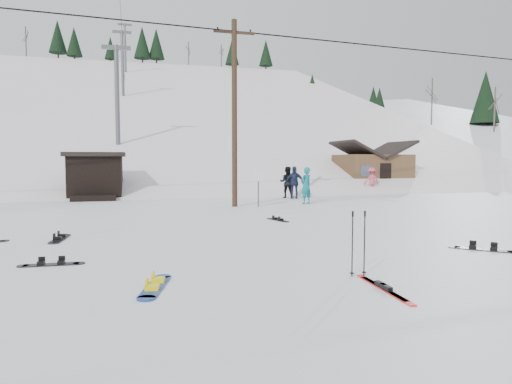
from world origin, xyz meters
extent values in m
plane|color=white|center=(0.00, 0.00, 0.00)|extent=(200.00, 200.00, 0.00)
cube|color=white|center=(0.00, 55.00, -12.00)|extent=(60.00, 85.24, 65.97)
cube|color=white|center=(38.00, 50.00, -11.00)|extent=(45.66, 93.98, 54.59)
cylinder|color=#3A2819|center=(2.00, 14.00, 4.50)|extent=(0.26, 0.26, 9.00)
cube|color=#3A2819|center=(2.00, 14.00, 8.40)|extent=(2.00, 0.12, 0.12)
cylinder|color=black|center=(2.00, 14.00, 8.52)|extent=(0.08, 0.08, 0.12)
cylinder|color=#595B60|center=(3.10, 13.60, 0.90)|extent=(0.07, 0.07, 1.80)
cube|color=white|center=(3.10, 13.56, 1.55)|extent=(0.50, 0.04, 0.60)
cube|color=black|center=(-5.00, 21.00, 1.25)|extent=(3.00, 3.00, 2.50)
cube|color=black|center=(-5.00, 21.00, 2.62)|extent=(3.40, 3.40, 0.25)
cube|color=black|center=(-5.00, 19.20, 0.15)|extent=(2.40, 1.20, 0.30)
cylinder|color=#595B60|center=(-4.00, 30.00, 7.25)|extent=(0.36, 0.36, 8.00)
cube|color=#595B60|center=(-4.00, 30.00, 11.05)|extent=(2.20, 0.30, 0.30)
cylinder|color=#595B60|center=(-4.00, 50.00, 13.75)|extent=(0.36, 0.36, 8.00)
cube|color=#595B60|center=(-4.00, 50.00, 17.55)|extent=(2.20, 0.30, 0.30)
cylinder|color=#595B60|center=(-4.00, 70.00, 20.25)|extent=(0.36, 0.36, 8.00)
cube|color=#595B60|center=(-4.00, 70.00, 24.05)|extent=(2.20, 0.30, 0.30)
cube|color=brown|center=(15.00, 24.00, 1.35)|extent=(5.00, 4.00, 2.70)
cube|color=black|center=(13.65, 24.00, 3.05)|extent=(2.69, 4.40, 1.43)
cube|color=black|center=(16.35, 24.00, 3.05)|extent=(2.69, 4.40, 1.43)
cube|color=black|center=(15.00, 21.98, 1.10)|extent=(0.90, 0.06, 1.90)
cube|color=#173C96|center=(-2.38, 0.36, 0.01)|extent=(0.65, 1.42, 0.03)
cylinder|color=#173C96|center=(-2.21, 1.03, 0.01)|extent=(0.32, 0.32, 0.03)
cylinder|color=#173C96|center=(-2.55, -0.31, 0.01)|extent=(0.32, 0.32, 0.03)
cube|color=yellow|center=(-2.32, 0.60, 0.07)|extent=(0.26, 0.22, 0.09)
cube|color=yellow|center=(-2.44, 0.12, 0.07)|extent=(0.26, 0.22, 0.09)
cube|color=red|center=(1.50, -0.89, 0.01)|extent=(0.19, 1.78, 0.03)
cube|color=black|center=(1.50, -0.89, 0.06)|extent=(0.10, 0.32, 0.08)
cube|color=red|center=(1.51, -0.71, 0.01)|extent=(0.19, 1.78, 0.03)
cube|color=black|center=(1.51, -0.71, 0.06)|extent=(0.10, 0.32, 0.08)
cylinder|color=black|center=(1.39, 0.18, 0.63)|extent=(0.03, 0.03, 1.25)
cylinder|color=black|center=(1.39, 0.18, 0.06)|extent=(0.09, 0.09, 0.01)
cylinder|color=black|center=(1.39, 0.18, 1.23)|extent=(0.04, 0.04, 0.11)
cylinder|color=black|center=(1.65, 0.18, 0.63)|extent=(0.03, 0.03, 1.25)
cylinder|color=black|center=(1.65, 0.18, 0.06)|extent=(0.09, 0.09, 0.01)
cylinder|color=black|center=(1.65, 0.18, 1.23)|extent=(0.04, 0.04, 0.11)
cube|color=black|center=(-4.49, 2.71, 0.01)|extent=(1.14, 0.30, 0.02)
cylinder|color=black|center=(-3.93, 2.70, 0.01)|extent=(0.26, 0.26, 0.02)
cylinder|color=black|center=(-5.06, 2.73, 0.01)|extent=(0.26, 0.26, 0.02)
cube|color=black|center=(-4.29, 2.71, 0.06)|extent=(0.15, 0.19, 0.07)
cube|color=black|center=(-4.70, 2.72, 0.06)|extent=(0.15, 0.19, 0.07)
cube|color=black|center=(-4.83, 6.15, 0.01)|extent=(0.42, 1.36, 0.03)
cylinder|color=black|center=(-4.77, 6.81, 0.01)|extent=(0.31, 0.31, 0.03)
cylinder|color=black|center=(-4.89, 5.48, 0.01)|extent=(0.31, 0.31, 0.03)
cube|color=black|center=(-4.81, 6.38, 0.07)|extent=(0.23, 0.18, 0.09)
cube|color=black|center=(-4.85, 5.91, 0.07)|extent=(0.23, 0.18, 0.09)
cylinder|color=black|center=(-6.29, 6.22, 0.01)|extent=(0.26, 0.26, 0.02)
cube|color=black|center=(5.80, 1.72, 0.01)|extent=(1.18, 1.15, 0.03)
cylinder|color=black|center=(5.32, 2.19, 0.01)|extent=(0.31, 0.31, 0.03)
cube|color=black|center=(5.98, 1.55, 0.07)|extent=(0.27, 0.27, 0.09)
cube|color=black|center=(5.63, 1.89, 0.07)|extent=(0.27, 0.27, 0.09)
cube|color=black|center=(2.49, 8.51, 0.01)|extent=(0.56, 1.11, 0.02)
cylinder|color=black|center=(2.33, 9.03, 0.01)|extent=(0.25, 0.25, 0.02)
cylinder|color=black|center=(2.65, 7.98, 0.01)|extent=(0.25, 0.25, 0.02)
cube|color=black|center=(2.43, 8.69, 0.06)|extent=(0.21, 0.18, 0.07)
cube|color=black|center=(2.54, 8.32, 0.06)|extent=(0.21, 0.18, 0.07)
imported|color=#0C757B|center=(5.87, 14.38, 0.95)|extent=(0.83, 0.72, 1.91)
imported|color=black|center=(6.17, 18.31, 0.95)|extent=(1.15, 1.06, 1.89)
imported|color=#CD485E|center=(13.12, 20.62, 0.88)|extent=(1.17, 0.71, 1.77)
imported|color=#192540|center=(6.38, 17.55, 0.96)|extent=(1.20, 0.73, 1.91)
camera|label=1|loc=(-2.68, -7.85, 2.28)|focal=32.00mm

